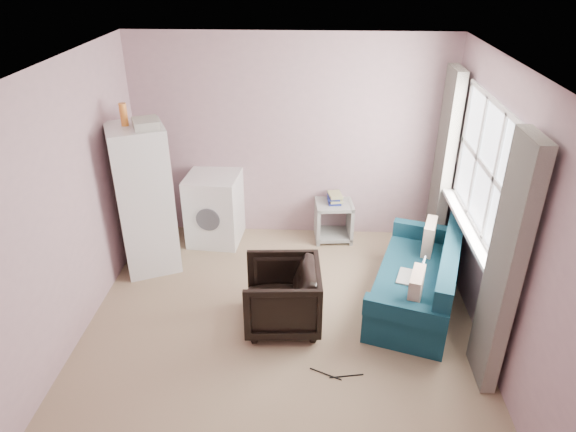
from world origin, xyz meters
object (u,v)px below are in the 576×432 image
fridge (144,199)px  sofa (421,282)px  side_table (333,217)px  washing_machine (215,207)px  armchair (282,293)px

fridge → sofa: bearing=-35.7°
side_table → sofa: (0.86, -1.34, -0.02)m
washing_machine → fridge: bearing=-131.2°
armchair → side_table: armchair is taller
washing_machine → sofa: washing_machine is taller
washing_machine → sofa: size_ratio=0.49×
armchair → side_table: 1.81m
fridge → side_table: size_ratio=3.08×
armchair → sofa: sofa is taller
washing_machine → side_table: washing_machine is taller
armchair → fridge: 1.92m
armchair → fridge: size_ratio=0.38×
fridge → side_table: 2.31m
armchair → washing_machine: 1.86m
sofa → fridge: bearing=-173.9°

